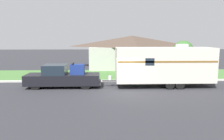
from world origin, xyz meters
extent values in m
plane|color=#2D2D33|center=(0.00, 0.00, 0.00)|extent=(120.00, 120.00, 0.00)
cube|color=beige|center=(0.00, 3.75, 0.07)|extent=(80.00, 0.30, 0.14)
cube|color=#477538|center=(0.00, 7.40, 0.01)|extent=(80.00, 7.00, 0.03)
cube|color=#B2B2A8|center=(2.57, 13.85, 1.41)|extent=(11.34, 7.76, 2.83)
pyramid|color=#4C3D33|center=(2.57, 13.85, 3.56)|extent=(12.24, 8.38, 1.47)
cube|color=#4C3828|center=(2.57, 10.01, 1.05)|extent=(1.00, 0.06, 2.10)
cylinder|color=black|center=(-6.65, 0.76, 0.46)|extent=(0.91, 0.28, 0.91)
cylinder|color=black|center=(-6.65, 2.31, 0.46)|extent=(0.91, 0.28, 0.91)
cylinder|color=black|center=(-2.74, 0.76, 0.46)|extent=(0.91, 0.28, 0.91)
cylinder|color=black|center=(-2.74, 2.31, 0.46)|extent=(0.91, 0.28, 0.91)
cube|color=black|center=(-5.86, 1.53, 0.67)|extent=(3.47, 1.91, 0.83)
cube|color=#19232D|center=(-5.24, 1.53, 1.47)|extent=(1.80, 1.76, 0.78)
cube|color=black|center=(-2.90, 1.53, 0.67)|extent=(2.46, 1.91, 0.83)
cube|color=#333333|center=(-1.61, 1.53, 0.37)|extent=(0.12, 1.72, 0.20)
cube|color=navy|center=(-3.44, 1.53, 1.48)|extent=(1.13, 0.80, 0.80)
cube|color=black|center=(-3.80, 1.53, 1.96)|extent=(0.10, 0.88, 0.08)
cylinder|color=black|center=(3.88, 0.47, 0.36)|extent=(0.72, 0.22, 0.72)
cylinder|color=black|center=(3.88, 2.59, 0.36)|extent=(0.72, 0.22, 0.72)
cylinder|color=black|center=(4.68, 0.47, 0.36)|extent=(0.72, 0.22, 0.72)
cylinder|color=black|center=(4.68, 2.59, 0.36)|extent=(0.72, 0.22, 0.72)
cube|color=beige|center=(3.65, 1.53, 1.84)|extent=(7.89, 2.40, 2.76)
cube|color=brown|center=(3.65, 0.33, 2.19)|extent=(7.74, 0.01, 0.14)
cube|color=#383838|center=(-0.86, 1.53, 0.51)|extent=(1.12, 0.12, 0.10)
cylinder|color=silver|center=(-0.80, 1.53, 0.74)|extent=(0.28, 0.28, 0.36)
cube|color=silver|center=(5.07, 1.53, 3.36)|extent=(0.80, 0.68, 0.28)
cube|color=#19232D|center=(2.23, 0.33, 2.19)|extent=(0.70, 0.01, 0.56)
cylinder|color=brown|center=(8.19, 4.58, 0.57)|extent=(0.09, 0.09, 1.15)
cube|color=#B2B2B2|center=(8.19, 4.58, 1.26)|extent=(0.48, 0.20, 0.22)
cylinder|color=brown|center=(6.71, 5.67, 0.96)|extent=(0.24, 0.24, 1.91)
sphere|color=#38662D|center=(6.71, 5.67, 2.69)|extent=(2.09, 2.09, 2.09)
camera|label=1|loc=(-1.26, -16.10, 4.02)|focal=35.00mm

